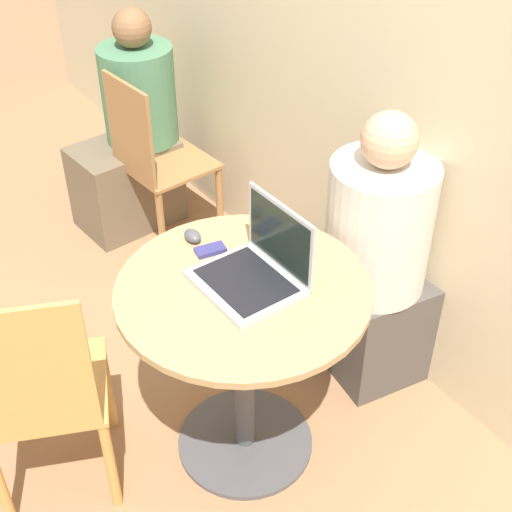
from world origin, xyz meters
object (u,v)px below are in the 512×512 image
Objects in this scene: cell_phone at (210,250)px; laptop at (256,268)px; chair_empty at (42,396)px; person_seated at (388,273)px.

laptop is at bearing 9.95° from cell_phone.
chair_empty is (-0.21, -0.68, -0.34)m from laptop.
cell_phone is at bearing -105.00° from person_seated.
chair_empty reaches higher than cell_phone.
chair_empty is at bearing -107.24° from laptop.
person_seated reaches higher than laptop.
chair_empty is (0.00, -0.65, -0.30)m from cell_phone.
person_seated is (-0.03, 0.64, -0.34)m from laptop.
laptop is at bearing -87.24° from person_seated.
laptop is 0.28× the size of person_seated.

